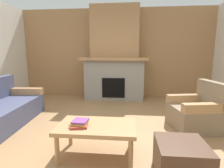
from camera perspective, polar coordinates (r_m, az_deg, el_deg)
The scene contains 7 objects.
ground at distance 2.95m, azimuth -3.47°, elevation -17.00°, with size 9.00×9.00×0.00m, color #9E754C.
wall_back_wood_panel at distance 5.62m, azimuth 1.16°, elevation 10.00°, with size 6.00×0.12×2.70m, color #A87A4C.
fireplace at distance 5.25m, azimuth 0.84°, elevation 7.97°, with size 1.90×0.82×2.70m.
armchair at distance 3.53m, azimuth 25.86°, elevation -8.32°, with size 0.88×0.88×0.85m.
coffee_table at distance 2.34m, azimuth -5.03°, elevation -14.27°, with size 1.00×0.60×0.43m.
ottoman at distance 2.18m, azimuth 21.50°, elevation -22.11°, with size 0.52×0.52×0.40m, color #4C3323.
book_stack_near_edge at distance 2.30m, azimuth -10.55°, elevation -12.48°, with size 0.24×0.25×0.07m.
Camera 1 is at (0.42, -2.60, 1.33)m, focal length 28.08 mm.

